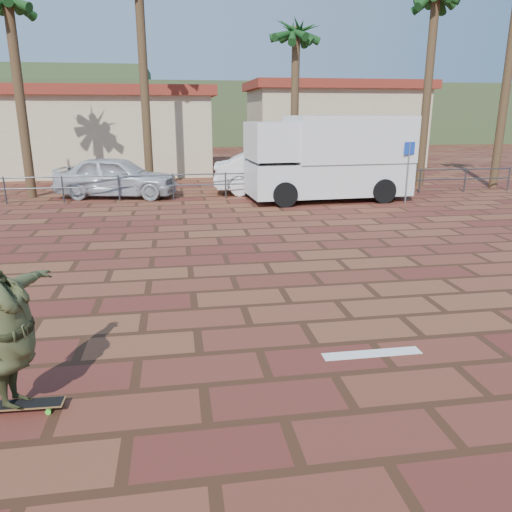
{
  "coord_description": "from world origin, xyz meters",
  "views": [
    {
      "loc": [
        -1.89,
        -7.14,
        3.24
      ],
      "look_at": [
        -0.56,
        1.15,
        0.8
      ],
      "focal_mm": 35.0,
      "sensor_mm": 36.0,
      "label": 1
    }
  ],
  "objects_px": {
    "campervan": "(329,156)",
    "longboard": "(18,405)",
    "car_silver": "(117,177)",
    "skateboarder": "(8,338)",
    "car_white": "(277,172)"
  },
  "relations": [
    {
      "from": "longboard",
      "to": "campervan",
      "type": "distance_m",
      "value": 15.17
    },
    {
      "from": "longboard",
      "to": "car_silver",
      "type": "relative_size",
      "value": 0.21
    },
    {
      "from": "campervan",
      "to": "car_silver",
      "type": "distance_m",
      "value": 8.24
    },
    {
      "from": "campervan",
      "to": "longboard",
      "type": "bearing_deg",
      "value": -123.62
    },
    {
      "from": "longboard",
      "to": "skateboarder",
      "type": "height_order",
      "value": "skateboarder"
    },
    {
      "from": "longboard",
      "to": "car_white",
      "type": "relative_size",
      "value": 0.19
    },
    {
      "from": "car_silver",
      "to": "car_white",
      "type": "distance_m",
      "value": 6.38
    },
    {
      "from": "car_silver",
      "to": "longboard",
      "type": "bearing_deg",
      "value": -166.33
    },
    {
      "from": "campervan",
      "to": "car_silver",
      "type": "xyz_separation_m",
      "value": [
        -7.99,
        1.84,
        -0.83
      ]
    },
    {
      "from": "campervan",
      "to": "car_silver",
      "type": "relative_size",
      "value": 1.31
    },
    {
      "from": "campervan",
      "to": "car_white",
      "type": "xyz_separation_m",
      "value": [
        -1.61,
        1.84,
        -0.78
      ]
    },
    {
      "from": "skateboarder",
      "to": "car_white",
      "type": "bearing_deg",
      "value": -3.68
    },
    {
      "from": "skateboarder",
      "to": "campervan",
      "type": "distance_m",
      "value": 15.11
    },
    {
      "from": "skateboarder",
      "to": "car_white",
      "type": "height_order",
      "value": "skateboarder"
    },
    {
      "from": "campervan",
      "to": "car_silver",
      "type": "bearing_deg",
      "value": 163.53
    }
  ]
}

